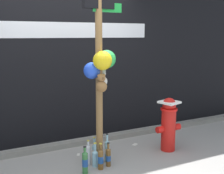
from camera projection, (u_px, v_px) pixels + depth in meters
name	position (u px, v px, depth m)	size (l,w,h in m)	color
ground_plane	(98.00, 171.00, 3.94)	(14.00, 14.00, 0.00)	gray
building_wall	(62.00, 29.00, 4.85)	(10.00, 0.21, 3.77)	black
curb_strip	(73.00, 144.00, 4.81)	(8.00, 0.12, 0.08)	slate
memorial_post	(100.00, 59.00, 3.94)	(0.56, 0.54, 2.49)	olive
fire_hydrant	(169.00, 123.00, 4.58)	(0.42, 0.33, 0.84)	red
bottle_0	(101.00, 159.00, 3.97)	(0.08, 0.08, 0.37)	brown
bottle_1	(85.00, 162.00, 3.84)	(0.08, 0.08, 0.37)	#337038
bottle_2	(107.00, 150.00, 4.20)	(0.07, 0.07, 0.42)	#93CCE0
bottle_3	(88.00, 154.00, 4.11)	(0.06, 0.06, 0.36)	silver
bottle_4	(98.00, 148.00, 4.36)	(0.08, 0.08, 0.33)	brown
bottle_5	(108.00, 157.00, 4.06)	(0.07, 0.07, 0.34)	brown
bottle_6	(95.00, 157.00, 4.05)	(0.08, 0.08, 0.34)	#93CCE0
bottle_7	(94.00, 151.00, 4.26)	(0.07, 0.07, 0.34)	#93CCE0
litter_0	(135.00, 144.00, 4.88)	(0.11, 0.06, 0.01)	silver
litter_1	(78.00, 154.00, 4.47)	(0.09, 0.04, 0.01)	silver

